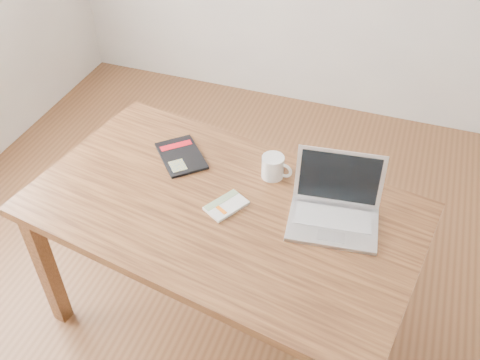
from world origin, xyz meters
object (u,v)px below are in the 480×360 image
(desk, at_px, (223,222))
(coffee_mug, at_px, (273,167))
(white_guidebook, at_px, (226,206))
(black_guidebook, at_px, (181,156))
(laptop, at_px, (335,207))

(desk, bearing_deg, coffee_mug, 69.97)
(white_guidebook, relative_size, black_guidebook, 0.64)
(white_guidebook, relative_size, coffee_mug, 1.42)
(coffee_mug, bearing_deg, laptop, -18.92)
(black_guidebook, bearing_deg, desk, -81.52)
(desk, bearing_deg, laptop, 21.30)
(white_guidebook, distance_m, black_guidebook, 0.37)
(black_guidebook, relative_size, laptop, 0.81)
(desk, distance_m, coffee_mug, 0.30)
(desk, distance_m, white_guidebook, 0.10)
(white_guidebook, height_order, coffee_mug, coffee_mug)
(black_guidebook, bearing_deg, white_guidebook, -79.99)
(black_guidebook, distance_m, coffee_mug, 0.41)
(desk, bearing_deg, black_guidebook, 150.41)
(desk, relative_size, laptop, 4.50)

